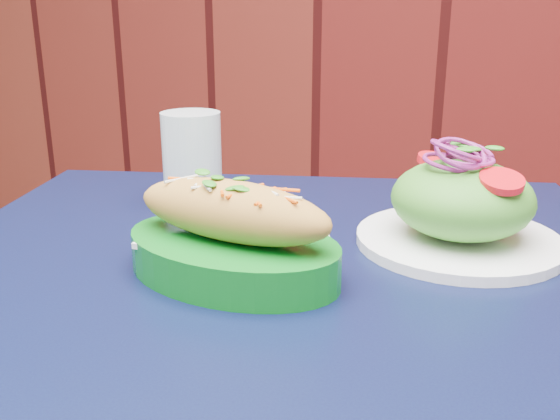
% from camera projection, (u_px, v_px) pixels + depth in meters
% --- Properties ---
extents(cafe_table, '(1.02, 1.02, 0.75)m').
position_uv_depth(cafe_table, '(275.00, 351.00, 0.67)').
color(cafe_table, black).
rests_on(cafe_table, ground).
extents(banh_mi_basket, '(0.24, 0.17, 0.11)m').
position_uv_depth(banh_mi_basket, '(232.00, 236.00, 0.63)').
color(banh_mi_basket, '#096A19').
rests_on(banh_mi_basket, cafe_table).
extents(salad_plate, '(0.23, 0.23, 0.12)m').
position_uv_depth(salad_plate, '(461.00, 206.00, 0.71)').
color(salad_plate, white).
rests_on(salad_plate, cafe_table).
extents(water_glass, '(0.08, 0.08, 0.13)m').
position_uv_depth(water_glass, '(192.00, 160.00, 0.85)').
color(water_glass, silver).
rests_on(water_glass, cafe_table).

